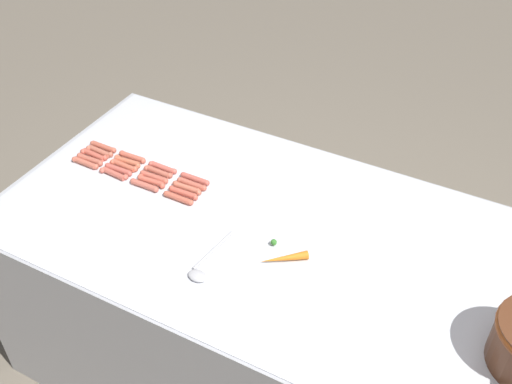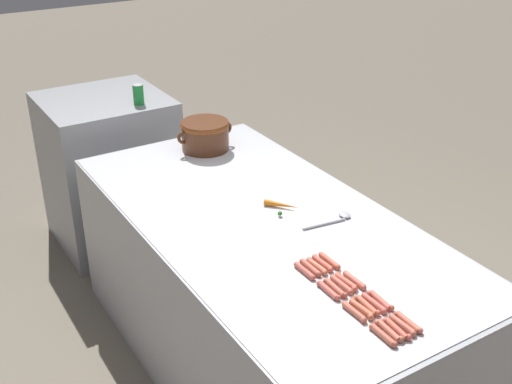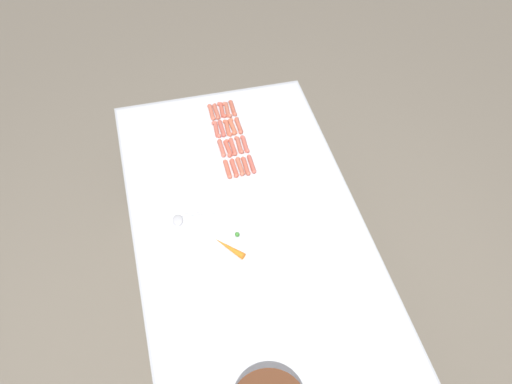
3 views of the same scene
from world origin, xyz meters
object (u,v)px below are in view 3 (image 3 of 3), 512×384
Objects in this scene: hot_dog_2 at (245,144)px; hot_dog_17 at (216,129)px; hot_dog_3 at (252,164)px; hot_dog_9 at (227,128)px; hot_dog_19 at (227,169)px; hot_dog_0 at (233,108)px; hot_dog_18 at (221,148)px; serving_spoon at (187,218)px; hot_dog_15 at (234,168)px; hot_dog_12 at (216,112)px; hot_dog_4 at (227,110)px; hot_dog_14 at (228,148)px; hot_dog_8 at (222,110)px; hot_dog_6 at (239,145)px; carrot at (229,247)px; hot_dog_1 at (239,126)px; hot_dog_5 at (233,127)px; hot_dog_11 at (240,166)px; hot_dog_13 at (222,128)px; hot_dog_7 at (246,166)px; hot_dog_16 at (211,112)px; hot_dog_10 at (233,147)px.

hot_dog_2 and hot_dog_17 have the same top height.
hot_dog_3 is 1.00× the size of hot_dog_9.
hot_dog_0 is at bearing -105.48° from hot_dog_19.
serving_spoon is at bearing 58.98° from hot_dog_18.
hot_dog_12 is at bearing -89.89° from hot_dog_15.
hot_dog_14 is (0.06, 0.31, 0.00)m from hot_dog_4.
hot_dog_19 is (0.07, 0.47, 0.00)m from hot_dog_8.
hot_dog_3 is 0.50× the size of serving_spoon.
hot_dog_2 is 1.00× the size of hot_dog_6.
hot_dog_15 reaches higher than serving_spoon.
hot_dog_1 is at bearing -105.61° from carrot.
hot_dog_12 is 0.30m from hot_dog_18.
hot_dog_5 and hot_dog_17 have the same top height.
hot_dog_3 is at bearing -114.18° from carrot.
hot_dog_11 is 0.31m from hot_dog_13.
serving_spoon is (0.39, 0.74, -0.00)m from hot_dog_0.
hot_dog_19 is at bearing 73.11° from hot_dog_5.
hot_dog_14 is at bearing 90.26° from hot_dog_13.
hot_dog_4 is at bearing 168.67° from hot_dog_8.
hot_dog_12 and hot_dog_14 have the same top height.
hot_dog_15 is at bearing 78.53° from hot_dog_0.
hot_dog_0 is 0.06m from hot_dog_8.
hot_dog_8 and hot_dog_9 have the same top height.
hot_dog_12 is (0.10, -0.46, 0.00)m from hot_dog_3.
hot_dog_1 is 1.00× the size of hot_dog_14.
hot_dog_1 is at bearing -120.11° from hot_dog_14.
hot_dog_18 is at bearing -90.67° from hot_dog_19.
hot_dog_12 and hot_dog_18 have the same top height.
hot_dog_3 and hot_dog_7 have the same top height.
hot_dog_11 and hot_dog_19 have the same top height.
hot_dog_1 is at bearing -90.35° from hot_dog_2.
hot_dog_0 is at bearing -97.71° from hot_dog_11.
hot_dog_8 is at bearing -175.29° from hot_dog_16.
hot_dog_10 and hot_dog_11 have the same top height.
hot_dog_5 is at bearing 89.56° from hot_dog_4.
hot_dog_12 is 0.88× the size of carrot.
hot_dog_1 is 0.70m from serving_spoon.
hot_dog_0 is 1.00× the size of hot_dog_5.
hot_dog_16 is at bearing -72.97° from hot_dog_6.
hot_dog_2 is 0.70m from carrot.
hot_dog_6 is 1.00× the size of hot_dog_11.
hot_dog_16 is (0.12, -0.15, 0.00)m from hot_dog_1.
hot_dog_6 is at bearing 90.16° from hot_dog_4.
hot_dog_2 and hot_dog_8 have the same top height.
carrot is (0.16, 0.96, 0.00)m from hot_dog_8.
serving_spoon is (0.35, 0.59, -0.00)m from hot_dog_5.
carrot reaches higher than hot_dog_13.
carrot is at bearing 76.31° from hot_dog_10.
hot_dog_10 is 1.00× the size of hot_dog_17.
hot_dog_12 is at bearing -101.29° from hot_dog_17.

